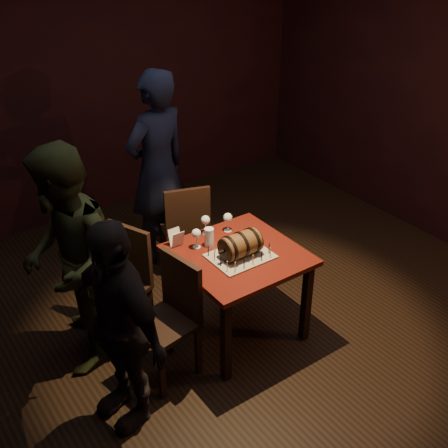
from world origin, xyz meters
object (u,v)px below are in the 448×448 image
object	(u,v)px
barrel_cake	(240,245)
wine_glass_left	(196,234)
wine_glass_mid	(206,221)
person_back	(157,169)
wine_glass_right	(228,218)
chair_back	(186,225)
chair_left_front	(172,312)
pub_table	(238,265)
chair_left_rear	(123,278)
pint_of_ale	(209,238)
person_left_front	(118,326)
person_left_rear	(68,262)

from	to	relation	value
barrel_cake	wine_glass_left	bearing A→B (deg)	123.24
wine_glass_left	wine_glass_mid	bearing A→B (deg)	37.64
wine_glass_mid	person_back	xyz separation A→B (m)	(0.11, 0.96, 0.05)
wine_glass_right	chair_back	size ratio (longest dim) A/B	0.17
chair_left_front	pub_table	bearing A→B (deg)	5.80
pub_table	chair_left_rear	world-z (taller)	chair_left_rear
pint_of_ale	person_back	distance (m)	1.15
wine_glass_right	person_left_front	xyz separation A→B (m)	(-1.23, -0.55, -0.11)
pint_of_ale	person_left_front	bearing A→B (deg)	-155.40
person_left_front	chair_left_rear	bearing A→B (deg)	144.58
chair_back	person_back	distance (m)	0.58
barrel_cake	person_left_rear	distance (m)	1.23
person_left_rear	wine_glass_left	bearing A→B (deg)	100.73
wine_glass_left	chair_back	world-z (taller)	chair_back
chair_back	pub_table	bearing A→B (deg)	-96.10
wine_glass_left	wine_glass_right	xyz separation A→B (m)	(0.34, 0.06, 0.00)
pub_table	wine_glass_mid	world-z (taller)	wine_glass_mid
pint_of_ale	person_back	size ratio (longest dim) A/B	0.08
wine_glass_mid	wine_glass_right	bearing A→B (deg)	-22.49
wine_glass_left	wine_glass_mid	world-z (taller)	same
pub_table	person_left_rear	world-z (taller)	person_left_rear
barrel_cake	pint_of_ale	world-z (taller)	barrel_cake
chair_back	chair_left_rear	xyz separation A→B (m)	(-0.82, -0.40, 0.00)
person_left_front	person_left_rear	bearing A→B (deg)	174.82
barrel_cake	chair_back	distance (m)	1.03
person_back	wine_glass_left	bearing A→B (deg)	63.73
chair_left_rear	wine_glass_right	bearing A→B (deg)	-13.59
wine_glass_mid	wine_glass_left	bearing A→B (deg)	-142.36
wine_glass_left	chair_left_front	world-z (taller)	chair_left_front
wine_glass_right	chair_left_front	bearing A→B (deg)	-153.75
wine_glass_right	pint_of_ale	bearing A→B (deg)	-158.39
wine_glass_mid	chair_back	bearing A→B (deg)	75.56
pub_table	person_left_rear	size ratio (longest dim) A/B	0.52
pub_table	chair_back	bearing A→B (deg)	83.90
pint_of_ale	chair_back	bearing A→B (deg)	72.99
chair_back	chair_left_rear	distance (m)	0.91
wine_glass_left	person_left_front	world-z (taller)	person_left_front
wine_glass_mid	chair_left_front	size ratio (longest dim) A/B	0.17
wine_glass_mid	chair_back	xyz separation A→B (m)	(0.14, 0.54, -0.34)
wine_glass_mid	pint_of_ale	bearing A→B (deg)	-114.89
chair_left_front	person_left_rear	xyz separation A→B (m)	(-0.51, 0.52, 0.34)
wine_glass_mid	person_left_rear	world-z (taller)	person_left_rear
wine_glass_mid	barrel_cake	bearing A→B (deg)	-86.81
wine_glass_mid	chair_left_front	xyz separation A→B (m)	(-0.59, -0.44, -0.34)
person_left_rear	chair_left_rear	bearing A→B (deg)	120.95
wine_glass_left	chair_back	xyz separation A→B (m)	(0.31, 0.67, -0.35)
pint_of_ale	pub_table	bearing A→B (deg)	-60.93
pub_table	chair_back	xyz separation A→B (m)	(0.10, 0.92, -0.12)
barrel_cake	chair_left_rear	world-z (taller)	barrel_cake
wine_glass_right	chair_left_front	world-z (taller)	chair_left_front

